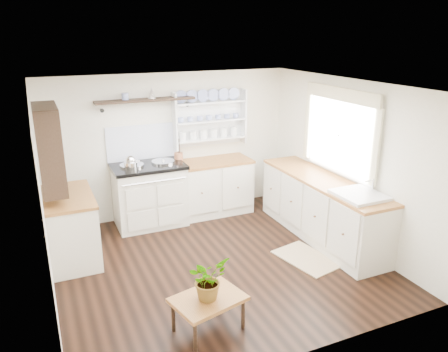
# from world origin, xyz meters

# --- Properties ---
(floor) EXTENTS (4.00, 3.80, 0.01)m
(floor) POSITION_xyz_m (0.00, 0.00, 0.00)
(floor) COLOR black
(floor) RESTS_ON ground
(wall_back) EXTENTS (4.00, 0.02, 2.30)m
(wall_back) POSITION_xyz_m (0.00, 1.90, 1.15)
(wall_back) COLOR silver
(wall_back) RESTS_ON ground
(wall_right) EXTENTS (0.02, 3.80, 2.30)m
(wall_right) POSITION_xyz_m (2.00, 0.00, 1.15)
(wall_right) COLOR silver
(wall_right) RESTS_ON ground
(wall_left) EXTENTS (0.02, 3.80, 2.30)m
(wall_left) POSITION_xyz_m (-2.00, 0.00, 1.15)
(wall_left) COLOR silver
(wall_left) RESTS_ON ground
(ceiling) EXTENTS (4.00, 3.80, 0.01)m
(ceiling) POSITION_xyz_m (0.00, 0.00, 2.30)
(ceiling) COLOR white
(ceiling) RESTS_ON wall_back
(window) EXTENTS (0.08, 1.55, 1.22)m
(window) POSITION_xyz_m (1.95, 0.15, 1.56)
(window) COLOR white
(window) RESTS_ON wall_right
(aga_cooker) EXTENTS (1.09, 0.76, 1.01)m
(aga_cooker) POSITION_xyz_m (-0.47, 1.57, 0.50)
(aga_cooker) COLOR beige
(aga_cooker) RESTS_ON floor
(back_cabinets) EXTENTS (1.27, 0.63, 0.90)m
(back_cabinets) POSITION_xyz_m (0.60, 1.60, 0.46)
(back_cabinets) COLOR beige
(back_cabinets) RESTS_ON floor
(right_cabinets) EXTENTS (0.62, 2.43, 0.90)m
(right_cabinets) POSITION_xyz_m (1.70, 0.10, 0.46)
(right_cabinets) COLOR beige
(right_cabinets) RESTS_ON floor
(belfast_sink) EXTENTS (0.55, 0.60, 0.45)m
(belfast_sink) POSITION_xyz_m (1.70, -0.65, 0.80)
(belfast_sink) COLOR white
(belfast_sink) RESTS_ON right_cabinets
(left_cabinets) EXTENTS (0.62, 1.13, 0.90)m
(left_cabinets) POSITION_xyz_m (-1.70, 0.90, 0.46)
(left_cabinets) COLOR beige
(left_cabinets) RESTS_ON floor
(plate_rack) EXTENTS (1.20, 0.22, 0.90)m
(plate_rack) POSITION_xyz_m (0.65, 1.86, 1.56)
(plate_rack) COLOR white
(plate_rack) RESTS_ON wall_back
(high_shelf) EXTENTS (1.50, 0.29, 0.16)m
(high_shelf) POSITION_xyz_m (-0.40, 1.78, 1.91)
(high_shelf) COLOR black
(high_shelf) RESTS_ON wall_back
(left_shelving) EXTENTS (0.28, 0.80, 1.05)m
(left_shelving) POSITION_xyz_m (-1.84, 0.90, 1.55)
(left_shelving) COLOR black
(left_shelving) RESTS_ON wall_left
(kettle) EXTENTS (0.20, 0.20, 0.24)m
(kettle) POSITION_xyz_m (-0.75, 1.45, 1.05)
(kettle) COLOR silver
(kettle) RESTS_ON aga_cooker
(utensil_crock) EXTENTS (0.14, 0.14, 0.16)m
(utensil_crock) POSITION_xyz_m (0.06, 1.68, 0.99)
(utensil_crock) COLOR #A15E3B
(utensil_crock) RESTS_ON back_cabinets
(center_table) EXTENTS (0.79, 0.64, 0.37)m
(center_table) POSITION_xyz_m (-0.60, -1.21, 0.33)
(center_table) COLOR brown
(center_table) RESTS_ON floor
(potted_plant) EXTENTS (0.50, 0.48, 0.43)m
(potted_plant) POSITION_xyz_m (-0.60, -1.21, 0.59)
(potted_plant) COLOR #3F7233
(potted_plant) RESTS_ON center_table
(floor_rug) EXTENTS (0.71, 0.95, 0.02)m
(floor_rug) POSITION_xyz_m (1.14, -0.40, 0.01)
(floor_rug) COLOR #8C6E51
(floor_rug) RESTS_ON floor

